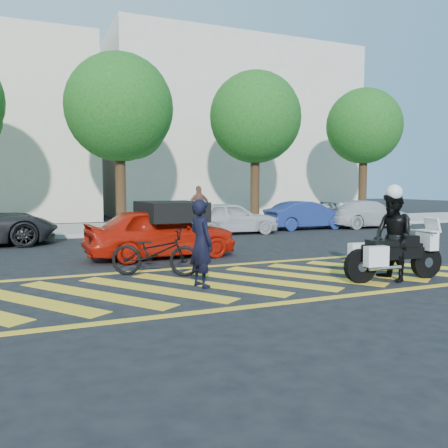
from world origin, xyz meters
name	(u,v)px	position (x,y,z in m)	size (l,w,h in m)	color
ground	(234,282)	(0.00, 0.00, 0.00)	(90.00, 90.00, 0.00)	black
sidewalk	(121,228)	(0.00, 12.00, 0.07)	(60.00, 5.00, 0.15)	#9E998E
crosswalk	(233,282)	(-0.04, 0.00, 0.00)	(12.33, 4.00, 0.01)	gold
building_right	(228,132)	(9.00, 21.00, 5.50)	(16.00, 8.00, 11.00)	beige
tree_center	(122,112)	(0.13, 12.06, 5.10)	(4.60, 4.60, 7.56)	black
tree_right	(257,121)	(6.63, 12.06, 5.05)	(4.40, 4.40, 7.41)	black
tree_far_right	(365,129)	(13.13, 12.06, 4.94)	(4.00, 4.00, 7.10)	black
officer_bike	(201,243)	(-0.78, -0.17, 0.85)	(0.62, 0.41, 1.69)	black
bicycle	(156,252)	(-1.30, 1.29, 0.51)	(0.68, 1.96, 1.03)	black
police_motorcycle	(393,254)	(3.05, -1.15, 0.56)	(2.33, 0.76, 1.02)	black
officer_moto	(393,237)	(3.04, -1.16, 0.91)	(0.89, 0.69, 1.83)	black
red_convertible	(161,232)	(-0.51, 3.70, 0.69)	(1.63, 4.04, 1.38)	#B61608
parked_mid_right	(231,218)	(3.75, 8.68, 0.65)	(1.53, 3.81, 1.30)	#B8B7BC
parked_right	(307,215)	(7.67, 9.20, 0.62)	(1.32, 3.77, 1.24)	navy
parked_far_right	(367,214)	(10.78, 8.90, 0.63)	(1.76, 4.33, 1.26)	#B6B8BF
pedestrian_right	(199,206)	(3.26, 11.03, 1.04)	(1.04, 0.43, 1.78)	brown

